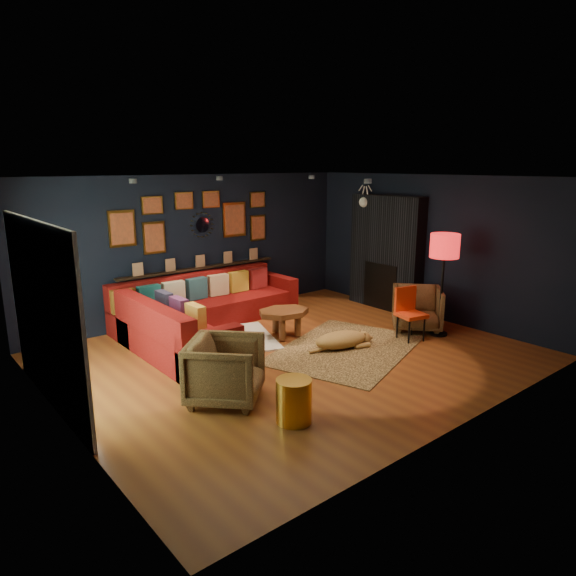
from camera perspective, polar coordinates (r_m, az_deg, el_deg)
floor at (r=7.70m, az=0.65°, el=-7.56°), size 6.50×6.50×0.00m
room_walls at (r=7.28m, az=0.69°, el=4.22°), size 6.50×6.50×6.50m
sectional at (r=8.68m, az=-10.21°, el=-3.04°), size 3.41×2.69×0.86m
ledge at (r=9.57m, az=-9.73°, el=2.22°), size 3.20×0.12×0.04m
gallery_wall at (r=9.46m, az=-10.12°, el=7.52°), size 3.15×0.04×1.02m
sunburst_mirror at (r=9.53m, az=-9.51°, el=6.93°), size 0.47×0.16×0.47m
fireplace at (r=10.17m, az=10.81°, el=3.43°), size 0.31×1.60×2.20m
deer_head at (r=10.41m, az=9.09°, el=9.45°), size 0.50×0.28×0.45m
sliding_door at (r=6.47m, az=-25.45°, el=-2.81°), size 0.06×2.80×2.20m
ceiling_spots at (r=7.81m, az=-3.16°, el=11.98°), size 3.30×2.50×0.06m
shag_rug at (r=8.35m, az=-8.44°, el=-5.88°), size 2.34×2.01×0.03m
leopard_rug at (r=8.01m, az=6.47°, el=-6.75°), size 2.92×2.50×0.01m
coffee_table at (r=8.40m, az=-0.46°, el=-3.01°), size 0.99×0.82×0.44m
pouf at (r=8.02m, az=-11.35°, el=-5.49°), size 0.51×0.51×0.33m
armchair_left at (r=6.22m, az=-6.95°, el=-8.72°), size 1.14×1.14×0.86m
armchair_right at (r=9.05m, az=14.16°, el=-2.00°), size 1.08×1.09×0.82m
gold_stool at (r=5.77m, az=0.66°, el=-12.42°), size 0.40×0.40×0.50m
orange_chair at (r=8.51m, az=13.26°, el=-2.29°), size 0.48×0.48×0.85m
floor_lamp at (r=8.64m, az=17.00°, el=4.04°), size 0.47×0.47×1.70m
dog at (r=7.95m, az=5.91°, el=-5.39°), size 1.29×0.88×0.37m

